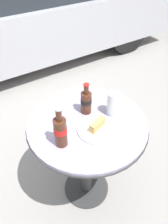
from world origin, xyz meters
TOP-DOWN VIEW (x-y plane):
  - ground_plane at (0.00, 0.00)m, footprint 30.00×30.00m
  - bistro_table at (0.00, 0.00)m, footprint 0.73×0.73m
  - cola_bottle_left at (0.04, 0.08)m, footprint 0.07×0.07m
  - cola_bottle_right at (-0.21, -0.07)m, footprint 0.07×0.07m
  - drinking_glass at (0.17, -0.02)m, footprint 0.07×0.07m
  - lunch_plate_near at (0.01, -0.09)m, footprint 0.23×0.23m
  - parked_car at (0.49, 2.51)m, footprint 4.41×1.74m

SIDE VIEW (x-z plane):
  - ground_plane at x=0.00m, z-range 0.00..0.00m
  - bistro_table at x=0.00m, z-range 0.20..0.97m
  - parked_car at x=0.49m, z-range -0.02..1.30m
  - lunch_plate_near at x=0.01m, z-range 0.75..0.82m
  - drinking_glass at x=0.17m, z-range 0.76..0.92m
  - cola_bottle_left at x=0.04m, z-range 0.75..0.95m
  - cola_bottle_right at x=-0.21m, z-range 0.74..0.99m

